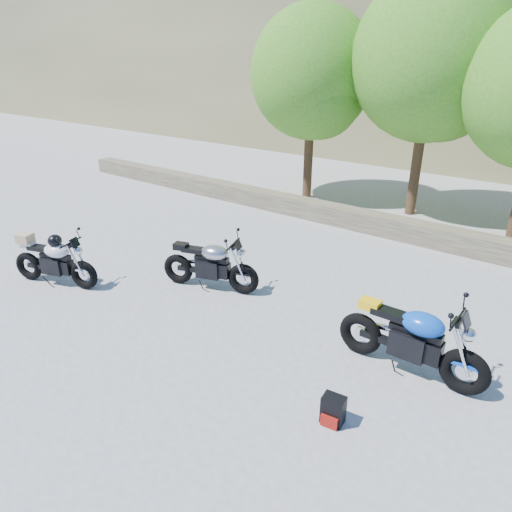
# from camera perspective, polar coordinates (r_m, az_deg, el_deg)

# --- Properties ---
(ground) EXTENTS (90.00, 90.00, 0.00)m
(ground) POSITION_cam_1_polar(r_m,az_deg,el_deg) (8.41, -5.29, -6.52)
(ground) COLOR gray
(ground) RESTS_ON ground
(stone_wall) EXTENTS (22.00, 0.55, 0.50)m
(stone_wall) POSITION_cam_1_polar(r_m,az_deg,el_deg) (12.52, 12.00, 4.64)
(stone_wall) COLOR #4A3F31
(stone_wall) RESTS_ON ground
(tree_decid_left) EXTENTS (3.67, 3.67, 5.62)m
(tree_decid_left) POSITION_cam_1_polar(r_m,az_deg,el_deg) (14.47, 7.24, 21.14)
(tree_decid_left) COLOR #382314
(tree_decid_left) RESTS_ON ground
(tree_decid_mid) EXTENTS (4.08, 4.08, 6.24)m
(tree_decid_mid) POSITION_cam_1_polar(r_m,az_deg,el_deg) (13.45, 21.34, 21.41)
(tree_decid_mid) COLOR #382314
(tree_decid_mid) RESTS_ON ground
(silver_bike) EXTENTS (1.96, 0.87, 1.01)m
(silver_bike) POSITION_cam_1_polar(r_m,az_deg,el_deg) (8.90, -5.72, -1.17)
(silver_bike) COLOR black
(silver_bike) RESTS_ON ground
(white_bike) EXTENTS (1.87, 0.85, 1.07)m
(white_bike) POSITION_cam_1_polar(r_m,az_deg,el_deg) (9.87, -23.98, -0.44)
(white_bike) COLOR black
(white_bike) RESTS_ON ground
(blue_bike) EXTENTS (2.19, 0.69, 1.10)m
(blue_bike) POSITION_cam_1_polar(r_m,az_deg,el_deg) (6.91, 18.90, -9.93)
(blue_bike) COLOR black
(blue_bike) RESTS_ON ground
(backpack) EXTENTS (0.30, 0.27, 0.38)m
(backpack) POSITION_cam_1_polar(r_m,az_deg,el_deg) (6.04, 9.60, -18.49)
(backpack) COLOR black
(backpack) RESTS_ON ground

